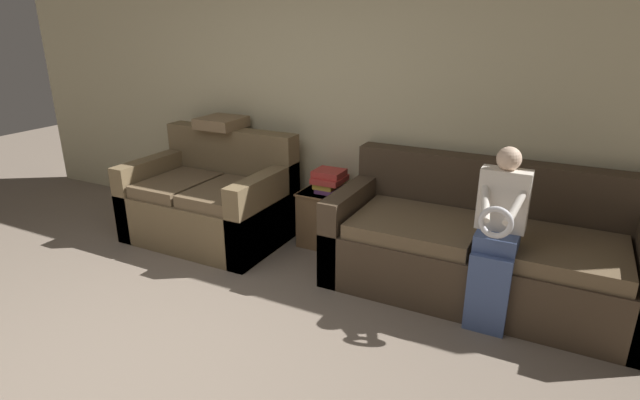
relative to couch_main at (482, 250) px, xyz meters
name	(u,v)px	position (x,y,z in m)	size (l,w,h in m)	color
ground_plane	(104,397)	(-1.62, -2.16, -0.33)	(14.00, 14.00, 0.00)	gray
wall_back	(322,100)	(-1.62, 0.50, 0.94)	(7.51, 0.06, 2.55)	beige
couch_main	(482,250)	(0.00, 0.00, 0.00)	(2.26, 0.99, 0.95)	#473828
couch_side	(212,202)	(-2.46, -0.13, 0.01)	(1.41, 0.98, 0.98)	brown
child_left_seated	(498,233)	(0.14, -0.42, 0.33)	(0.32, 0.37, 1.22)	#475B8E
side_shelf	(329,217)	(-1.40, 0.23, -0.07)	(0.48, 0.45, 0.51)	brown
book_stack	(329,180)	(-1.40, 0.22, 0.28)	(0.26, 0.31, 0.20)	#7A4284
throw_pillow	(221,123)	(-2.56, 0.22, 0.70)	(0.40, 0.40, 0.10)	#846B4C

